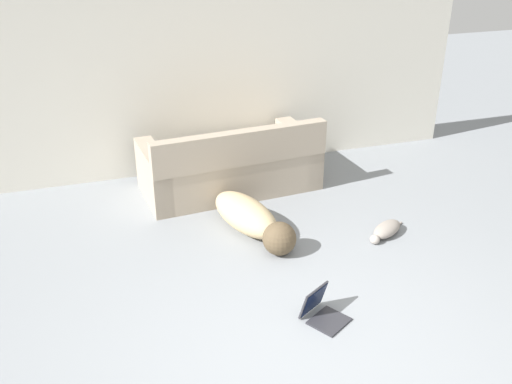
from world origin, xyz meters
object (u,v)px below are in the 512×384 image
at_px(couch, 230,167).
at_px(laptop_open, 320,309).
at_px(cat, 386,230).
at_px(dog, 252,219).

xyz_separation_m(couch, laptop_open, (0.05, -2.45, -0.19)).
bearing_deg(cat, dog, -50.18).
distance_m(cat, laptop_open, 1.48).
xyz_separation_m(dog, laptop_open, (0.12, -1.41, -0.08)).
distance_m(dog, cat, 1.33).
height_order(dog, laptop_open, dog).
relative_size(couch, laptop_open, 4.79).
relative_size(dog, laptop_open, 3.38).
distance_m(couch, laptop_open, 2.46).
bearing_deg(dog, cat, 53.21).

